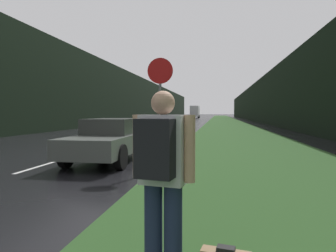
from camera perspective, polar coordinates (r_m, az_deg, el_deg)
grass_verge at (r=41.15m, az=11.25°, el=0.34°), size 6.00×240.00×0.02m
lane_stripe_b at (r=9.89m, az=-22.11°, el=-6.73°), size 0.12×3.00×0.01m
lane_stripe_c at (r=16.22m, az=-9.03°, el=-3.01°), size 0.12×3.00×0.01m
lane_stripe_d at (r=22.94m, az=-3.47°, el=-1.35°), size 0.12×3.00×0.01m
lane_stripe_e at (r=29.79m, az=-0.45°, el=-0.45°), size 0.12×3.00×0.01m
treeline_far_side at (r=53.18m, az=-6.41°, el=5.11°), size 2.00×140.00×7.90m
treeline_near_side at (r=51.65m, az=17.63°, el=4.46°), size 2.00×140.00×6.78m
stop_sign at (r=8.01m, az=-1.50°, el=4.58°), size 0.69×0.07×3.02m
hitchhiker_with_backpack at (r=2.80m, az=-1.22°, el=-8.81°), size 0.61×0.47×1.77m
car_passing_near at (r=9.92m, az=-10.79°, el=-2.47°), size 1.83×4.50×1.37m
delivery_truck at (r=90.32m, az=5.15°, el=2.75°), size 2.58×7.92×3.57m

